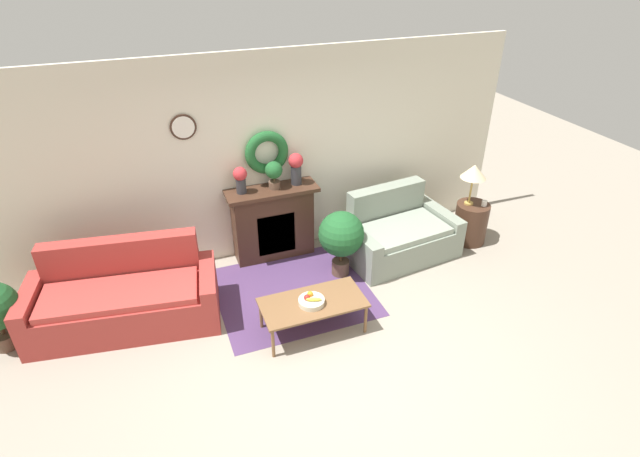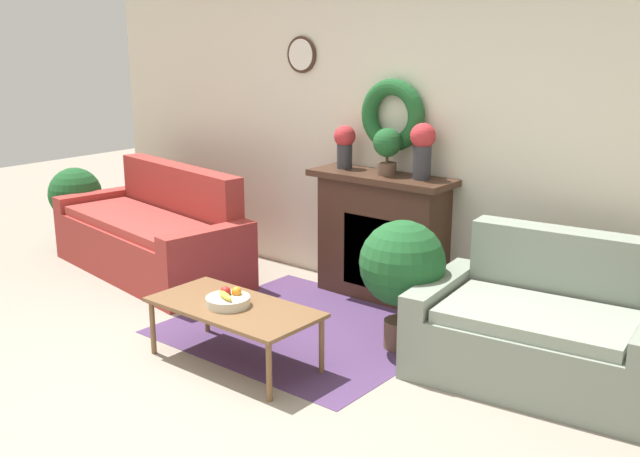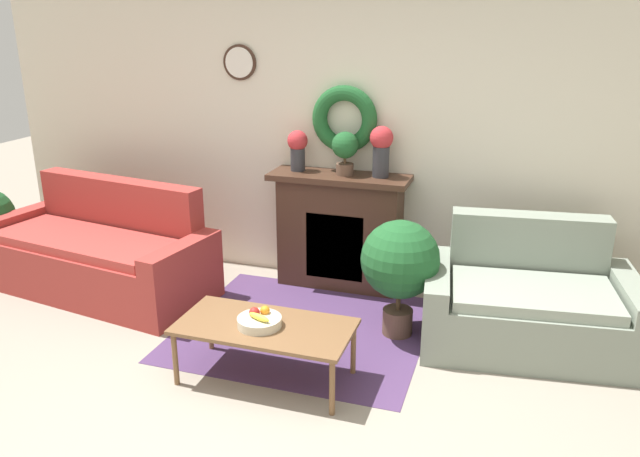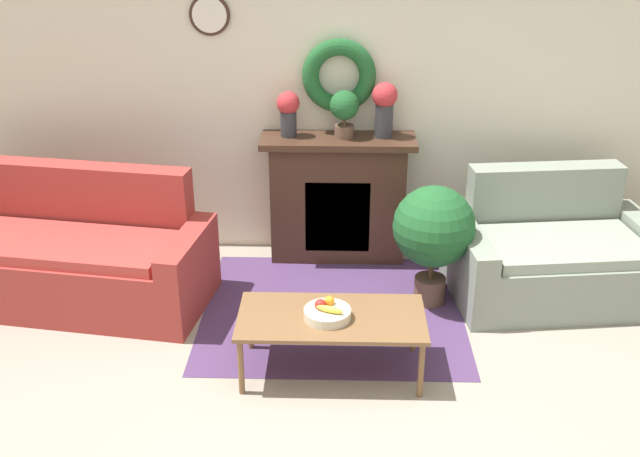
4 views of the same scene
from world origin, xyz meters
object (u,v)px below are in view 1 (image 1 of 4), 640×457
object	(u,v)px
coffee_table	(313,304)
mug	(484,203)
side_table_by_loveseat	(471,223)
fireplace	(273,222)
fruit_bowl	(311,301)
loveseat_right	(397,234)
potted_plant_on_mantel	(274,172)
vase_on_mantel_left	(240,178)
potted_plant_floor_by_loveseat	(341,236)
couch_left	(124,298)
table_lamp	(474,172)
vase_on_mantel_right	(296,166)

from	to	relation	value
coffee_table	mug	world-z (taller)	mug
side_table_by_loveseat	mug	size ratio (longest dim) A/B	7.33
fireplace	fruit_bowl	size ratio (longest dim) A/B	4.17
loveseat_right	potted_plant_on_mantel	distance (m)	1.90
coffee_table	vase_on_mantel_left	world-z (taller)	vase_on_mantel_left
loveseat_right	side_table_by_loveseat	distance (m)	1.13
vase_on_mantel_left	potted_plant_floor_by_loveseat	xyz separation A→B (m)	(1.06, -0.75, -0.64)
coffee_table	fruit_bowl	xyz separation A→B (m)	(-0.03, -0.02, 0.07)
couch_left	loveseat_right	distance (m)	3.55
potted_plant_floor_by_loveseat	loveseat_right	bearing A→B (deg)	11.43
coffee_table	fruit_bowl	size ratio (longest dim) A/B	3.99
side_table_by_loveseat	vase_on_mantel_left	xyz separation A→B (m)	(-3.10, 0.66, 0.92)
table_lamp	couch_left	bearing A→B (deg)	-178.42
coffee_table	potted_plant_on_mantel	xyz separation A→B (m)	(0.07, 1.61, 0.87)
couch_left	table_lamp	distance (m)	4.67
table_lamp	vase_on_mantel_right	bearing A→B (deg)	165.18
mug	vase_on_mantel_left	xyz separation A→B (m)	(-3.21, 0.74, 0.59)
fruit_bowl	vase_on_mantel_left	distance (m)	1.86
coffee_table	mug	distance (m)	3.00
potted_plant_on_mantel	potted_plant_floor_by_loveseat	xyz separation A→B (m)	(0.64, -0.73, -0.66)
table_lamp	vase_on_mantel_left	world-z (taller)	vase_on_mantel_left
mug	fireplace	bearing A→B (deg)	165.42
side_table_by_loveseat	vase_on_mantel_right	distance (m)	2.65
mug	loveseat_right	bearing A→B (deg)	171.80
table_lamp	potted_plant_floor_by_loveseat	bearing A→B (deg)	-176.08
loveseat_right	table_lamp	size ratio (longest dim) A/B	2.70
fireplace	coffee_table	size ratio (longest dim) A/B	1.05
loveseat_right	table_lamp	bearing A→B (deg)	-9.44
couch_left	potted_plant_floor_by_loveseat	bearing A→B (deg)	8.47
vase_on_mantel_left	potted_plant_floor_by_loveseat	distance (m)	1.45
coffee_table	vase_on_mantel_left	bearing A→B (deg)	102.35
vase_on_mantel_left	vase_on_mantel_right	world-z (taller)	vase_on_mantel_right
potted_plant_floor_by_loveseat	vase_on_mantel_left	bearing A→B (deg)	144.75
mug	potted_plant_floor_by_loveseat	world-z (taller)	potted_plant_floor_by_loveseat
vase_on_mantel_left	vase_on_mantel_right	bearing A→B (deg)	-0.00
table_lamp	vase_on_mantel_right	distance (m)	2.40
couch_left	fruit_bowl	bearing A→B (deg)	-17.00
side_table_by_loveseat	coffee_table	bearing A→B (deg)	-160.51
loveseat_right	coffee_table	size ratio (longest dim) A/B	1.39
loveseat_right	coffee_table	distance (m)	1.94
coffee_table	fruit_bowl	world-z (taller)	fruit_bowl
fireplace	vase_on_mantel_right	distance (m)	0.83
table_lamp	potted_plant_on_mantel	xyz separation A→B (m)	(-2.62, 0.59, 0.16)
side_table_by_loveseat	mug	distance (m)	0.36
side_table_by_loveseat	potted_plant_on_mantel	world-z (taller)	potted_plant_on_mantel
side_table_by_loveseat	vase_on_mantel_left	distance (m)	3.30
fireplace	coffee_table	bearing A→B (deg)	-90.92
couch_left	vase_on_mantel_right	xyz separation A→B (m)	(2.30, 0.74, 0.94)
fireplace	vase_on_mantel_left	xyz separation A→B (m)	(-0.38, 0.01, 0.70)
couch_left	vase_on_mantel_right	distance (m)	2.59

